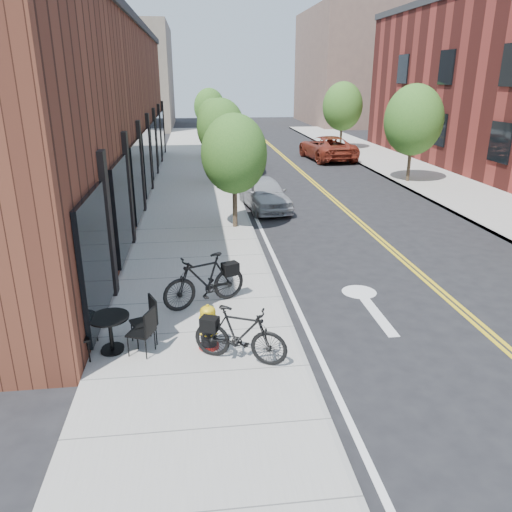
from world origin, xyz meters
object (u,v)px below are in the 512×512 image
fire_hydrant (208,327)px  parked_car_b (242,154)px  bistro_set_b (111,327)px  bistro_set_c (110,329)px  parked_car_far (327,148)px  parked_car_a (264,193)px  bicycle_left (204,280)px  parked_car_c (234,145)px  bicycle_right (240,335)px

fire_hydrant → parked_car_b: (2.58, 20.46, 0.28)m
bistro_set_b → parked_car_b: parked_car_b is taller
bistro_set_c → parked_car_far: parked_car_far is taller
bistro_set_b → bistro_set_c: (0.00, -0.09, 0.01)m
fire_hydrant → parked_car_a: size_ratio=0.24×
fire_hydrant → parked_car_b: 20.63m
bicycle_left → parked_car_a: 9.34m
bicycle_left → bistro_set_b: size_ratio=1.17×
bistro_set_b → bistro_set_c: 0.09m
parked_car_a → parked_car_b: 9.58m
parked_car_b → bistro_set_b: bearing=-101.1°
fire_hydrant → parked_car_a: parked_car_a is taller
parked_car_c → bicycle_right: bearing=-96.2°
parked_car_far → bistro_set_b: bearing=60.8°
bicycle_left → bistro_set_b: bearing=-70.2°
parked_car_b → parked_car_a: bearing=-88.8°
fire_hydrant → bistro_set_c: bistro_set_c is taller
parked_car_a → parked_car_c: parked_car_c is taller
parked_car_c → bistro_set_b: bearing=-101.5°
bistro_set_b → parked_car_far: parked_car_far is taller
bicycle_left → parked_car_a: bicycle_left is taller
bicycle_left → bistro_set_b: (-1.80, -1.74, -0.14)m
bicycle_left → parked_car_b: size_ratio=0.40×
parked_car_b → parked_car_far: bearing=25.4°
bistro_set_c → parked_car_b: (4.40, 20.38, 0.24)m
fire_hydrant → bicycle_right: (0.55, -0.55, 0.11)m
bicycle_right → parked_car_b: size_ratio=0.35×
bistro_set_c → parked_car_c: 26.28m
fire_hydrant → parked_car_c: 26.12m
bicycle_left → parked_car_far: 22.69m
parked_car_a → parked_car_far: parked_car_far is taller
parked_car_b → parked_car_far: parked_car_b is taller
bistro_set_b → parked_car_far: 24.99m
bistro_set_b → parked_car_a: size_ratio=0.45×
bistro_set_c → parked_car_far: (10.11, 22.95, 0.17)m
parked_car_a → bicycle_right: bearing=-107.7°
fire_hydrant → parked_car_far: bearing=92.7°
parked_car_far → bistro_set_c: bearing=60.9°
parked_car_a → parked_car_c: size_ratio=0.83×
bicycle_left → parked_car_c: (2.60, 24.08, -0.06)m
parked_car_far → fire_hydrant: bearing=64.9°
fire_hydrant → bistro_set_b: bearing=-163.0°
bicycle_left → parked_car_b: parked_car_b is taller
fire_hydrant → parked_car_c: parked_car_c is taller
parked_car_c → parked_car_far: bearing=-29.2°
bicycle_left → parked_car_b: 18.73m
parked_car_a → bistro_set_b: bearing=-120.0°
parked_car_c → parked_car_far: parked_car_far is taller
bistro_set_b → parked_car_a: parked_car_a is taller
bicycle_left → bistro_set_c: 2.58m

